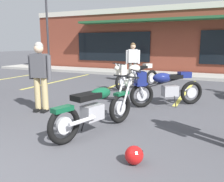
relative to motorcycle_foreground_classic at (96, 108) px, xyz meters
name	(u,v)px	position (x,y,z in m)	size (l,w,h in m)	color
ground_plane	(108,112)	(-0.37, 1.24, -0.46)	(80.00, 80.00, 0.00)	#47474C
sidewalk_kerb	(169,75)	(-0.37, 8.48, -0.39)	(22.00, 1.80, 0.14)	#A8A59E
brick_storefront_building	(182,40)	(-0.37, 12.04, 1.37)	(18.30, 6.08, 3.66)	brown
painted_stall_lines	(150,87)	(-0.37, 4.88, -0.46)	(13.76, 4.80, 0.01)	#DBCC4C
motorcycle_foreground_classic	(96,108)	(0.00, 0.00, 0.00)	(0.92, 2.06, 0.98)	black
motorcycle_red_sportbike	(136,75)	(-0.77, 4.39, 0.07)	(1.26, 1.92, 0.98)	black
motorcycle_silver_naked	(163,86)	(0.70, 2.41, 0.07)	(1.77, 1.52, 0.98)	black
person_in_black_shirt	(40,73)	(-1.87, 0.65, 0.49)	(0.61, 0.31, 1.68)	black
person_by_back_row	(133,60)	(-1.41, 5.85, 0.49)	(0.59, 0.39, 1.68)	black
helmet_on_pavement	(134,155)	(1.05, -0.86, -0.33)	(0.26, 0.26, 0.26)	#B71414
traffic_cone	(44,71)	(-6.08, 5.61, -0.20)	(0.34, 0.34, 0.53)	orange
parking_lot_lamp_post	(45,10)	(-7.16, 7.27, 3.00)	(0.24, 0.76, 5.42)	#2D2D33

